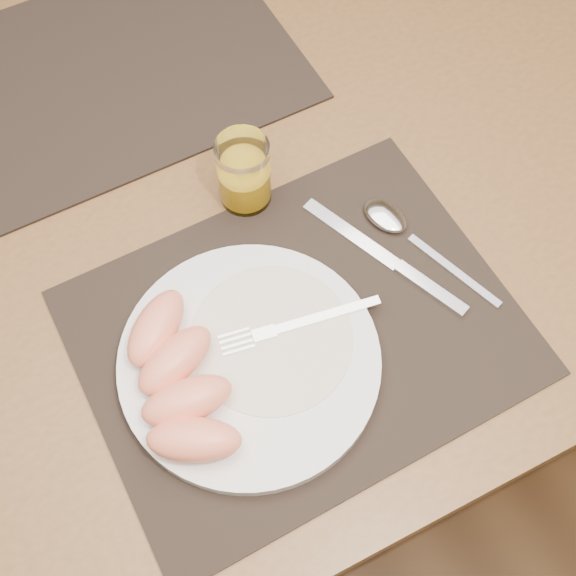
# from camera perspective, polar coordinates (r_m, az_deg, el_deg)

# --- Properties ---
(ground) EXTENTS (5.00, 5.00, 0.00)m
(ground) POSITION_cam_1_polar(r_m,az_deg,el_deg) (1.54, -3.69, -8.33)
(ground) COLOR brown
(ground) RESTS_ON ground
(table) EXTENTS (1.40, 0.90, 0.75)m
(table) POSITION_cam_1_polar(r_m,az_deg,el_deg) (0.94, -6.03, 5.09)
(table) COLOR brown
(table) RESTS_ON ground
(placemat_near) EXTENTS (0.46, 0.37, 0.00)m
(placemat_near) POSITION_cam_1_polar(r_m,az_deg,el_deg) (0.77, 0.84, -3.51)
(placemat_near) COLOR black
(placemat_near) RESTS_ON table
(placemat_far) EXTENTS (0.46, 0.36, 0.00)m
(placemat_far) POSITION_cam_1_polar(r_m,az_deg,el_deg) (1.01, -13.31, 16.49)
(placemat_far) COLOR black
(placemat_far) RESTS_ON table
(plate) EXTENTS (0.27, 0.27, 0.02)m
(plate) POSITION_cam_1_polar(r_m,az_deg,el_deg) (0.75, -3.06, -5.79)
(plate) COLOR white
(plate) RESTS_ON placemat_near
(plate_dressing) EXTENTS (0.17, 0.17, 0.00)m
(plate_dressing) POSITION_cam_1_polar(r_m,az_deg,el_deg) (0.75, -1.32, -3.96)
(plate_dressing) COLOR white
(plate_dressing) RESTS_ON plate
(fork) EXTENTS (0.18, 0.04, 0.00)m
(fork) POSITION_cam_1_polar(r_m,az_deg,el_deg) (0.75, -0.12, -3.11)
(fork) COLOR silver
(fork) RESTS_ON plate
(knife) EXTENTS (0.10, 0.21, 0.01)m
(knife) POSITION_cam_1_polar(r_m,az_deg,el_deg) (0.81, 8.61, 1.78)
(knife) COLOR silver
(knife) RESTS_ON placemat_near
(spoon) EXTENTS (0.09, 0.19, 0.01)m
(spoon) POSITION_cam_1_polar(r_m,az_deg,el_deg) (0.83, 8.47, 5.04)
(spoon) COLOR silver
(spoon) RESTS_ON placemat_near
(juice_glass) EXTENTS (0.06, 0.06, 0.09)m
(juice_glass) POSITION_cam_1_polar(r_m,az_deg,el_deg) (0.82, -3.49, 8.91)
(juice_glass) COLOR white
(juice_glass) RESTS_ON placemat_near
(grapefruit_wedges) EXTENTS (0.11, 0.21, 0.04)m
(grapefruit_wedges) POSITION_cam_1_polar(r_m,az_deg,el_deg) (0.72, -8.72, -7.25)
(grapefruit_wedges) COLOR #FF8E68
(grapefruit_wedges) RESTS_ON plate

